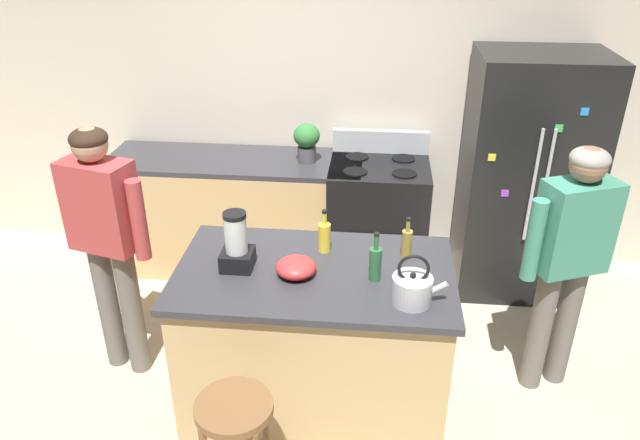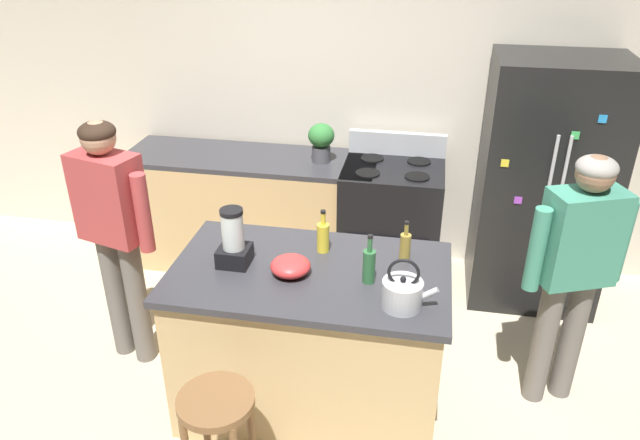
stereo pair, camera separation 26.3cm
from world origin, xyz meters
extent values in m
plane|color=beige|center=(0.00, 0.00, 0.00)|extent=(14.00, 14.00, 0.00)
cube|color=beige|center=(0.00, 1.95, 1.35)|extent=(8.00, 0.10, 2.70)
cube|color=tan|center=(0.00, 0.00, 0.46)|extent=(1.44, 0.83, 0.92)
cube|color=#333338|center=(0.00, 0.00, 0.94)|extent=(1.50, 0.89, 0.04)
cube|color=tan|center=(-0.80, 1.55, 0.46)|extent=(2.00, 0.64, 0.92)
cube|color=#333338|center=(-0.80, 1.55, 0.94)|extent=(2.00, 0.64, 0.04)
cube|color=black|center=(1.42, 1.50, 0.91)|extent=(0.90, 0.70, 1.83)
cylinder|color=#B7BABF|center=(1.38, 1.13, 1.00)|extent=(0.02, 0.02, 0.82)
cylinder|color=#B7BABF|center=(1.46, 1.13, 1.00)|extent=(0.02, 0.02, 0.82)
cube|color=#268CD8|center=(1.62, 1.15, 1.53)|extent=(0.05, 0.01, 0.05)
cube|color=purple|center=(1.71, 1.15, 0.70)|extent=(0.05, 0.01, 0.05)
cube|color=#3FB259|center=(1.42, 1.15, 0.88)|extent=(0.05, 0.01, 0.05)
cube|color=purple|center=(1.20, 1.15, 0.94)|extent=(0.05, 0.01, 0.05)
cube|color=#3FB259|center=(1.48, 1.15, 1.42)|extent=(0.05, 0.01, 0.05)
cube|color=yellow|center=(1.08, 1.15, 1.20)|extent=(0.05, 0.01, 0.05)
cube|color=black|center=(0.33, 1.52, 0.48)|extent=(0.76, 0.64, 0.96)
cube|color=black|center=(0.33, 1.20, 0.43)|extent=(0.60, 0.01, 0.24)
cube|color=#B7BABF|center=(0.33, 1.81, 1.05)|extent=(0.76, 0.06, 0.18)
cylinder|color=black|center=(0.15, 1.37, 0.96)|extent=(0.18, 0.18, 0.01)
cylinder|color=black|center=(0.51, 1.37, 0.96)|extent=(0.18, 0.18, 0.01)
cylinder|color=black|center=(0.15, 1.67, 0.96)|extent=(0.18, 0.18, 0.01)
cylinder|color=black|center=(0.51, 1.67, 0.96)|extent=(0.18, 0.18, 0.01)
cylinder|color=#66605B|center=(-1.35, 0.26, 0.45)|extent=(0.16, 0.16, 0.90)
cylinder|color=#66605B|center=(-1.17, 0.21, 0.45)|extent=(0.16, 0.16, 0.90)
cube|color=#B23F3F|center=(-1.26, 0.23, 1.17)|extent=(0.44, 0.32, 0.54)
cylinder|color=#B23F3F|center=(-1.50, 0.30, 1.12)|extent=(0.11, 0.11, 0.49)
cylinder|color=#B23F3F|center=(-1.02, 0.17, 1.12)|extent=(0.11, 0.11, 0.49)
sphere|color=tan|center=(-1.26, 0.23, 1.54)|extent=(0.25, 0.25, 0.20)
ellipsoid|color=#332319|center=(-1.26, 0.23, 1.58)|extent=(0.26, 0.26, 0.12)
cylinder|color=#66605B|center=(1.51, 0.38, 0.42)|extent=(0.17, 0.17, 0.84)
cylinder|color=#66605B|center=(1.34, 0.32, 0.42)|extent=(0.17, 0.17, 0.84)
cube|color=#3F8C72|center=(1.42, 0.35, 1.11)|extent=(0.45, 0.35, 0.54)
cylinder|color=#3F8C72|center=(1.65, 0.44, 1.06)|extent=(0.12, 0.12, 0.49)
cylinder|color=#3F8C72|center=(1.19, 0.26, 1.06)|extent=(0.12, 0.12, 0.49)
sphere|color=#8C664C|center=(1.42, 0.35, 1.48)|extent=(0.26, 0.26, 0.20)
ellipsoid|color=gray|center=(1.42, 0.35, 1.52)|extent=(0.27, 0.27, 0.12)
cylinder|color=brown|center=(-0.28, -0.76, 0.69)|extent=(0.36, 0.36, 0.04)
cylinder|color=#4C4C51|center=(-0.23, 1.55, 1.02)|extent=(0.14, 0.14, 0.12)
ellipsoid|color=#337A38|center=(-0.23, 1.55, 1.17)|extent=(0.20, 0.20, 0.18)
cube|color=black|center=(-0.42, -0.01, 1.01)|extent=(0.17, 0.17, 0.10)
cylinder|color=silver|center=(-0.42, -0.01, 1.16)|extent=(0.12, 0.12, 0.21)
cylinder|color=black|center=(-0.42, -0.01, 1.27)|extent=(0.12, 0.12, 0.02)
cylinder|color=yellow|center=(0.03, 0.21, 1.04)|extent=(0.07, 0.07, 0.17)
cylinder|color=yellow|center=(0.03, 0.21, 1.16)|extent=(0.03, 0.03, 0.07)
cylinder|color=black|center=(0.03, 0.21, 1.20)|extent=(0.03, 0.03, 0.02)
cylinder|color=olive|center=(0.49, 0.21, 1.03)|extent=(0.06, 0.06, 0.15)
cylinder|color=olive|center=(0.49, 0.21, 1.14)|extent=(0.02, 0.02, 0.07)
cylinder|color=black|center=(0.49, 0.21, 1.18)|extent=(0.03, 0.03, 0.02)
cylinder|color=#2D6638|center=(0.32, -0.05, 1.05)|extent=(0.07, 0.07, 0.18)
cylinder|color=#2D6638|center=(0.32, -0.05, 1.18)|extent=(0.03, 0.03, 0.08)
cylinder|color=black|center=(0.32, -0.05, 1.22)|extent=(0.03, 0.03, 0.02)
ellipsoid|color=red|center=(-0.09, -0.06, 1.00)|extent=(0.22, 0.22, 0.10)
cylinder|color=#B7BABF|center=(0.51, -0.24, 1.03)|extent=(0.20, 0.20, 0.14)
sphere|color=black|center=(0.51, -0.24, 1.11)|extent=(0.03, 0.03, 0.03)
cylinder|color=#B7BABF|center=(0.64, -0.24, 1.05)|extent=(0.09, 0.03, 0.08)
torus|color=black|center=(0.51, -0.24, 1.15)|extent=(0.16, 0.02, 0.16)
camera|label=1|loc=(0.30, -2.71, 2.68)|focal=33.62mm
camera|label=2|loc=(0.56, -2.68, 2.68)|focal=33.62mm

